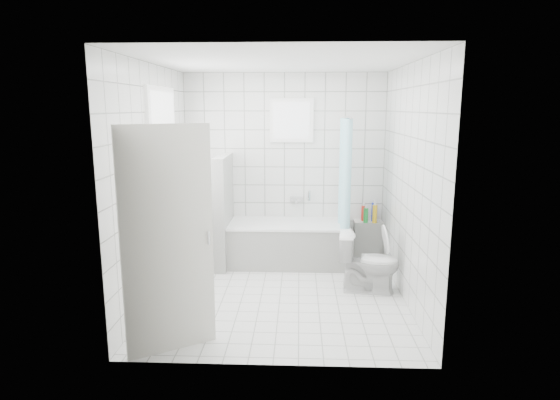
{
  "coord_description": "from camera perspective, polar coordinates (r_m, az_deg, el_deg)",
  "views": [
    {
      "loc": [
        0.21,
        -5.08,
        2.13
      ],
      "look_at": [
        -0.02,
        0.35,
        1.05
      ],
      "focal_mm": 30.0,
      "sensor_mm": 36.0,
      "label": 1
    }
  ],
  "objects": [
    {
      "name": "curtain_rod",
      "position": [
        6.21,
        8.24,
        9.93
      ],
      "size": [
        0.02,
        0.8,
        0.02
      ],
      "primitive_type": "cylinder",
      "rotation": [
        1.57,
        0.0,
        0.0
      ],
      "color": "silver",
      "rests_on": "wall_back"
    },
    {
      "name": "window_back",
      "position": [
        6.54,
        1.43,
        9.66
      ],
      "size": [
        0.5,
        0.01,
        0.5
      ],
      "primitive_type": "cube",
      "color": "white",
      "rests_on": "wall_back"
    },
    {
      "name": "tub_faucet",
      "position": [
        6.66,
        2.01,
        0.16
      ],
      "size": [
        0.18,
        0.06,
        0.06
      ],
      "primitive_type": "cube",
      "color": "silver",
      "rests_on": "wall_back"
    },
    {
      "name": "ledge_bottles",
      "position": [
        6.66,
        10.9,
        -1.63
      ],
      "size": [
        0.2,
        0.19,
        0.26
      ],
      "color": "blue",
      "rests_on": "tiled_ledge"
    },
    {
      "name": "sill_bottles",
      "position": [
        5.66,
        -13.14,
        -0.33
      ],
      "size": [
        0.16,
        0.77,
        0.3
      ],
      "color": "#36B8F6",
      "rests_on": "window_sill"
    },
    {
      "name": "window_sill",
      "position": [
        5.73,
        -13.07,
        -1.86
      ],
      "size": [
        0.18,
        1.02,
        0.08
      ],
      "primitive_type": "cube",
      "color": "white",
      "rests_on": "wall_left"
    },
    {
      "name": "tiled_ledge",
      "position": [
        6.79,
        10.65,
        -4.8
      ],
      "size": [
        0.4,
        0.24,
        0.55
      ],
      "primitive_type": "cube",
      "color": "white",
      "rests_on": "ground"
    },
    {
      "name": "wall_front",
      "position": [
        3.68,
        -0.93,
        -1.8
      ],
      "size": [
        2.8,
        0.02,
        2.6
      ],
      "primitive_type": "cube",
      "color": "white",
      "rests_on": "ground"
    },
    {
      "name": "wall_right",
      "position": [
        5.28,
        15.38,
        1.8
      ],
      "size": [
        0.02,
        3.0,
        2.6
      ],
      "primitive_type": "cube",
      "color": "white",
      "rests_on": "ground"
    },
    {
      "name": "shower_curtain",
      "position": [
        6.17,
        8.12,
        1.52
      ],
      "size": [
        0.14,
        0.48,
        1.78
      ],
      "primitive_type": null,
      "color": "#4BC5DC",
      "rests_on": "curtain_rod"
    },
    {
      "name": "bathtub",
      "position": [
        6.47,
        1.07,
        -5.27
      ],
      "size": [
        1.64,
        0.77,
        0.58
      ],
      "color": "white",
      "rests_on": "ground"
    },
    {
      "name": "window_left",
      "position": [
        5.63,
        -13.84,
        5.51
      ],
      "size": [
        0.01,
        0.9,
        1.4
      ],
      "primitive_type": "cube",
      "color": "white",
      "rests_on": "wall_left"
    },
    {
      "name": "toilet",
      "position": [
        5.6,
        10.77,
        -7.49
      ],
      "size": [
        0.73,
        0.47,
        0.7
      ],
      "primitive_type": "imported",
      "rotation": [
        0.0,
        0.0,
        1.45
      ],
      "color": "white",
      "rests_on": "ground"
    },
    {
      "name": "door",
      "position": [
        4.13,
        -13.49,
        -4.97
      ],
      "size": [
        0.7,
        0.45,
        2.0
      ],
      "primitive_type": "cube",
      "rotation": [
        0.0,
        0.0,
        -1.02
      ],
      "color": "silver",
      "rests_on": "ground"
    },
    {
      "name": "ground",
      "position": [
        5.51,
        0.02,
        -11.49
      ],
      "size": [
        3.0,
        3.0,
        0.0
      ],
      "primitive_type": "plane",
      "color": "white",
      "rests_on": "ground"
    },
    {
      "name": "wall_left",
      "position": [
        5.39,
        -15.03,
        2.0
      ],
      "size": [
        0.02,
        3.0,
        2.6
      ],
      "primitive_type": "cube",
      "color": "white",
      "rests_on": "ground"
    },
    {
      "name": "ceiling",
      "position": [
        5.11,
        0.02,
        16.52
      ],
      "size": [
        3.0,
        3.0,
        0.0
      ],
      "primitive_type": "plane",
      "rotation": [
        3.14,
        0.0,
        0.0
      ],
      "color": "white",
      "rests_on": "ground"
    },
    {
      "name": "wall_back",
      "position": [
        6.64,
        0.54,
        4.06
      ],
      "size": [
        2.8,
        0.02,
        2.6
      ],
      "primitive_type": "cube",
      "color": "white",
      "rests_on": "ground"
    },
    {
      "name": "partition_wall",
      "position": [
        6.39,
        -6.86,
        -1.31
      ],
      "size": [
        0.15,
        0.85,
        1.5
      ],
      "primitive_type": "cube",
      "color": "white",
      "rests_on": "ground"
    }
  ]
}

